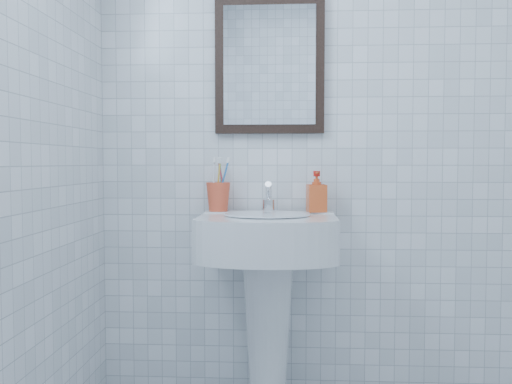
{
  "coord_description": "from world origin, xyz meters",
  "views": [
    {
      "loc": [
        -0.22,
        -1.45,
        1.11
      ],
      "look_at": [
        -0.35,
        0.86,
        0.99
      ],
      "focal_mm": 40.0,
      "sensor_mm": 36.0,
      "label": 1
    }
  ],
  "objects": [
    {
      "name": "faucet",
      "position": [
        -0.31,
        1.09,
        0.94
      ],
      "size": [
        0.06,
        0.12,
        0.14
      ],
      "color": "silver",
      "rests_on": "washbasin"
    },
    {
      "name": "soap_dispenser",
      "position": [
        -0.1,
        1.1,
        0.98
      ],
      "size": [
        0.09,
        0.1,
        0.18
      ],
      "primitive_type": "imported",
      "rotation": [
        0.0,
        0.0,
        0.15
      ],
      "color": "red",
      "rests_on": "washbasin"
    },
    {
      "name": "wall_mirror",
      "position": [
        -0.31,
        1.18,
        1.55
      ],
      "size": [
        0.5,
        0.04,
        0.62
      ],
      "color": "black",
      "rests_on": "wall_back"
    },
    {
      "name": "washbasin",
      "position": [
        -0.31,
        0.99,
        0.6
      ],
      "size": [
        0.58,
        0.42,
        0.89
      ],
      "color": "white",
      "rests_on": "ground"
    },
    {
      "name": "wall_back",
      "position": [
        0.0,
        1.2,
        1.25
      ],
      "size": [
        2.2,
        0.02,
        2.5
      ],
      "primitive_type": "cube",
      "color": "white",
      "rests_on": "ground"
    },
    {
      "name": "toothbrush_cup",
      "position": [
        -0.54,
        1.11,
        0.95
      ],
      "size": [
        0.12,
        0.12,
        0.13
      ],
      "primitive_type": null,
      "rotation": [
        0.0,
        0.0,
        -0.08
      ],
      "color": "#E44C2D",
      "rests_on": "washbasin"
    }
  ]
}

